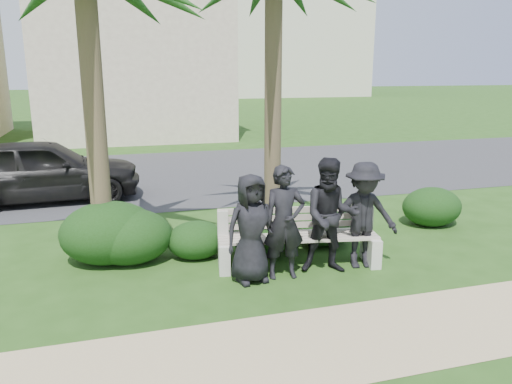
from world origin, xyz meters
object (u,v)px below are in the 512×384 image
man_b (284,223)px  man_a (251,229)px  car_a (42,170)px  park_bench (298,242)px  man_c (331,216)px  man_d (363,215)px

man_b → man_a: bearing=-175.1°
car_a → man_a: bearing=-151.6°
man_a → man_b: size_ratio=0.94×
park_bench → man_c: bearing=-33.5°
man_a → man_c: 1.22m
man_b → man_c: size_ratio=0.96×
man_b → man_d: bearing=6.8°
man_a → man_d: man_d is taller
park_bench → car_a: size_ratio=0.59×
man_c → man_d: bearing=20.3°
man_a → car_a: bearing=112.3°
man_d → car_a: 7.63m
park_bench → car_a: bearing=138.3°
man_b → park_bench: bearing=49.9°
park_bench → man_b: 0.67m
man_b → car_a: 6.87m
park_bench → man_a: 1.00m
man_a → man_d: size_ratio=0.96×
man_a → man_b: (0.49, 0.00, 0.05)m
park_bench → man_c: man_c is taller
car_a → park_bench: bearing=-143.9°
man_d → man_b: bearing=-168.5°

